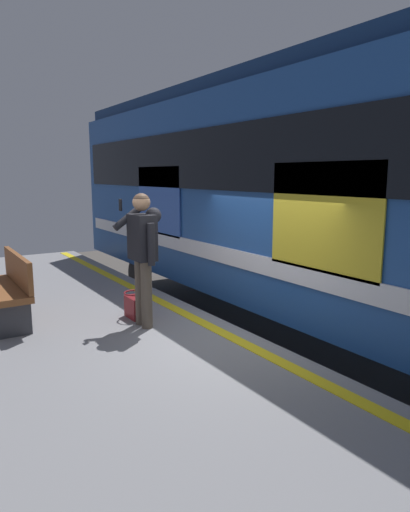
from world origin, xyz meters
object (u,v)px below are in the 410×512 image
train_carriage (299,187)px  bench (9,286)px  passenger (143,249)px  handbag (136,306)px

train_carriage → bench: bearing=79.5°
train_carriage → passenger: (-0.29, 2.90, -0.71)m
train_carriage → passenger: size_ratio=6.63×
passenger → handbag: (0.37, -0.04, -0.84)m
train_carriage → passenger: bearing=95.6°
handbag → bench: bearing=64.0°
train_carriage → passenger: 3.00m
train_carriage → passenger: train_carriage is taller
passenger → handbag: 0.92m
train_carriage → handbag: train_carriage is taller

